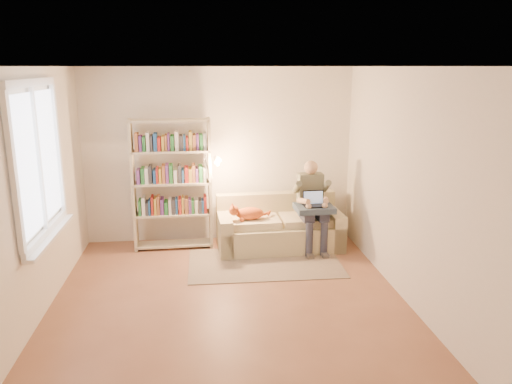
{
  "coord_description": "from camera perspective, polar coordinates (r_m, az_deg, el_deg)",
  "views": [
    {
      "loc": [
        -0.28,
        -5.15,
        2.6
      ],
      "look_at": [
        0.42,
        1.0,
        1.04
      ],
      "focal_mm": 35.0,
      "sensor_mm": 36.0,
      "label": 1
    }
  ],
  "objects": [
    {
      "name": "rug",
      "position": [
        6.84,
        1.0,
        -8.13
      ],
      "size": [
        2.06,
        1.23,
        0.01
      ],
      "primitive_type": "cube",
      "rotation": [
        0.0,
        0.0,
        -0.01
      ],
      "color": "gray",
      "rests_on": "floor"
    },
    {
      "name": "floor",
      "position": [
        5.78,
        -3.06,
        -12.59
      ],
      "size": [
        4.5,
        4.5,
        0.0
      ],
      "primitive_type": "plane",
      "color": "brown",
      "rests_on": "ground"
    },
    {
      "name": "person",
      "position": [
        7.19,
        6.43,
        -1.01
      ],
      "size": [
        0.37,
        0.59,
        1.29
      ],
      "rotation": [
        0.0,
        0.0,
        0.04
      ],
      "color": "#686D58",
      "rests_on": "sofa"
    },
    {
      "name": "wall_back",
      "position": [
        7.52,
        -4.24,
        4.18
      ],
      "size": [
        4.0,
        0.02,
        2.6
      ],
      "primitive_type": "cube",
      "color": "silver",
      "rests_on": "floor"
    },
    {
      "name": "wall_front",
      "position": [
        3.19,
        -0.85,
        -9.85
      ],
      "size": [
        4.0,
        0.02,
        2.6
      ],
      "primitive_type": "cube",
      "color": "silver",
      "rests_on": "floor"
    },
    {
      "name": "wall_right",
      "position": [
        5.78,
        16.95,
        0.56
      ],
      "size": [
        0.02,
        4.5,
        2.6
      ],
      "primitive_type": "cube",
      "color": "silver",
      "rests_on": "floor"
    },
    {
      "name": "window",
      "position": [
        5.74,
        -23.18,
        0.68
      ],
      "size": [
        0.12,
        1.52,
        1.69
      ],
      "color": "white",
      "rests_on": "wall_left"
    },
    {
      "name": "sofa",
      "position": [
        7.36,
        2.65,
        -4.25
      ],
      "size": [
        1.82,
        0.87,
        0.76
      ],
      "rotation": [
        0.0,
        0.0,
        0.04
      ],
      "color": "#C2B889",
      "rests_on": "floor"
    },
    {
      "name": "cat",
      "position": [
        7.09,
        -0.59,
        -2.38
      ],
      "size": [
        0.6,
        0.23,
        0.22
      ],
      "rotation": [
        0.0,
        0.0,
        0.04
      ],
      "color": "orange",
      "rests_on": "sofa"
    },
    {
      "name": "wall_left",
      "position": [
        5.58,
        -24.19,
        -0.56
      ],
      "size": [
        0.02,
        4.5,
        2.6
      ],
      "primitive_type": "cube",
      "color": "silver",
      "rests_on": "floor"
    },
    {
      "name": "bookshelf",
      "position": [
        7.23,
        -9.58,
        1.59
      ],
      "size": [
        1.26,
        0.34,
        1.9
      ],
      "rotation": [
        0.0,
        0.0,
        0.03
      ],
      "color": "#C4B894",
      "rests_on": "floor"
    },
    {
      "name": "laptop",
      "position": [
        7.08,
        6.26,
        -1.13
      ],
      "size": [
        0.31,
        0.24,
        0.27
      ],
      "rotation": [
        0.0,
        0.0,
        0.04
      ],
      "color": "black",
      "rests_on": "blanket"
    },
    {
      "name": "ceiling",
      "position": [
        5.16,
        -3.45,
        14.15
      ],
      "size": [
        4.0,
        4.5,
        0.02
      ],
      "primitive_type": "cube",
      "color": "white",
      "rests_on": "wall_back"
    },
    {
      "name": "blanket",
      "position": [
        7.09,
        6.26,
        -1.86
      ],
      "size": [
        0.55,
        0.46,
        0.08
      ],
      "primitive_type": "cube",
      "rotation": [
        0.0,
        0.0,
        0.04
      ],
      "color": "#2D3D4F",
      "rests_on": "person"
    }
  ]
}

